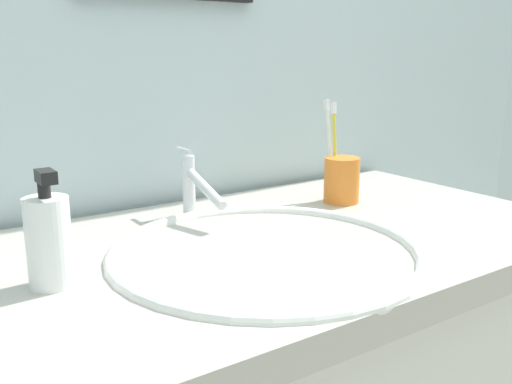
# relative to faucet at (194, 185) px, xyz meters

# --- Properties ---
(tiled_wall_back) EXTENTS (2.35, 0.04, 2.40)m
(tiled_wall_back) POSITION_rel_faucet_xyz_m (0.03, 0.16, 0.30)
(tiled_wall_back) COLOR silver
(tiled_wall_back) RESTS_ON ground
(sink_basin) EXTENTS (0.49, 0.49, 0.10)m
(sink_basin) POSITION_rel_faucet_xyz_m (0.00, -0.23, -0.09)
(sink_basin) COLOR white
(sink_basin) RESTS_ON vanity_counter
(faucet) EXTENTS (0.02, 0.16, 0.13)m
(faucet) POSITION_rel_faucet_xyz_m (0.00, 0.00, 0.00)
(faucet) COLOR silver
(faucet) RESTS_ON sink_basin
(toothbrush_cup) EXTENTS (0.07, 0.07, 0.09)m
(toothbrush_cup) POSITION_rel_faucet_xyz_m (0.30, -0.07, -0.02)
(toothbrush_cup) COLOR orange
(toothbrush_cup) RESTS_ON vanity_counter
(toothbrush_white) EXTENTS (0.01, 0.05, 0.20)m
(toothbrush_white) POSITION_rel_faucet_xyz_m (0.30, -0.03, 0.06)
(toothbrush_white) COLOR white
(toothbrush_white) RESTS_ON toothbrush_cup
(toothbrush_yellow) EXTENTS (0.02, 0.04, 0.20)m
(toothbrush_yellow) POSITION_rel_faucet_xyz_m (0.31, -0.04, 0.05)
(toothbrush_yellow) COLOR yellow
(toothbrush_yellow) RESTS_ON toothbrush_cup
(soap_dispenser) EXTENTS (0.06, 0.06, 0.16)m
(soap_dispenser) POSITION_rel_faucet_xyz_m (-0.31, -0.18, 0.00)
(soap_dispenser) COLOR white
(soap_dispenser) RESTS_ON vanity_counter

